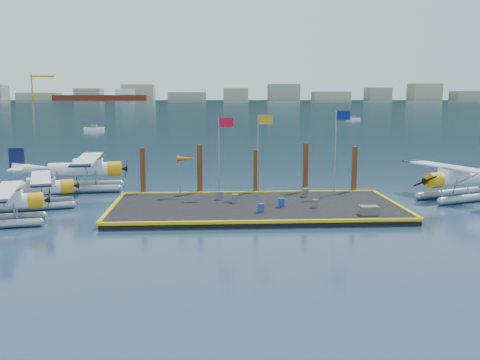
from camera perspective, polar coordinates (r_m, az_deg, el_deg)
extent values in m
plane|color=navy|center=(37.86, 1.68, -3.30)|extent=(4000.00, 4000.00, 0.00)
cube|color=black|center=(37.81, 1.68, -3.00)|extent=(20.00, 10.00, 0.40)
cube|color=black|center=(1136.88, -3.24, 8.58)|extent=(3000.00, 500.00, 0.30)
cube|color=#540E0C|center=(914.10, -14.67, 8.46)|extent=(150.00, 22.00, 10.00)
cube|color=white|center=(907.22, -12.19, 9.11)|extent=(30.00, 16.00, 12.00)
cylinder|color=gold|center=(978.04, -21.31, 9.21)|extent=(2.40, 2.40, 44.00)
cube|color=black|center=(1441.20, -3.31, 13.44)|extent=(2200.00, 500.00, 240.00)
cone|color=black|center=(1575.49, -16.25, 8.35)|extent=(1400.00, 1400.00, 520.00)
cone|color=black|center=(1587.55, -5.11, 8.67)|extent=(1300.00, 1300.00, 430.00)
cone|color=black|center=(1528.26, 10.12, 8.56)|extent=(1100.00, 1100.00, 360.00)
cone|color=#4E6268|center=(2360.29, 15.42, 8.49)|extent=(1300.00, 1300.00, 560.00)
cone|color=#4E6268|center=(2382.34, 23.12, 8.09)|extent=(1000.00, 1000.00, 420.00)
cube|color=white|center=(36.54, -23.72, -1.67)|extent=(2.11, 1.35, 0.80)
cube|color=black|center=(36.47, -23.32, -1.39)|extent=(1.41, 1.17, 0.49)
cylinder|color=#FAA30D|center=(36.37, -20.92, -2.05)|extent=(1.08, 1.19, 1.03)
cube|color=black|center=(36.29, -19.74, -2.01)|extent=(0.45, 1.95, 1.00)
cube|color=white|center=(36.47, -23.76, -0.99)|extent=(2.93, 8.09, 0.11)
cube|color=#0A1234|center=(40.20, -22.97, -0.08)|extent=(1.47, 1.05, 0.12)
cylinder|color=#959CA2|center=(42.42, -21.29, -2.21)|extent=(5.41, 2.11, 0.53)
cylinder|color=#959CA2|center=(40.51, -21.33, -2.72)|extent=(5.41, 2.11, 0.53)
cylinder|color=white|center=(41.25, -21.16, -0.82)|extent=(4.23, 2.13, 0.97)
cube|color=white|center=(41.20, -20.45, -0.35)|extent=(2.15, 1.50, 0.80)
cube|color=black|center=(41.17, -20.09, -0.09)|extent=(1.46, 1.25, 0.49)
cylinder|color=#FAA30D|center=(41.27, -17.97, -0.64)|extent=(1.15, 1.24, 1.03)
cube|color=black|center=(41.30, -16.92, -0.59)|extent=(0.63, 1.90, 1.00)
cube|color=white|center=(41.13, -20.48, 0.26)|extent=(3.60, 8.02, 0.11)
cube|color=#0A1234|center=(44.91, -20.48, 0.95)|extent=(1.50, 1.15, 0.12)
cube|color=#0A1234|center=(37.36, -20.48, -0.58)|extent=(1.50, 1.15, 0.12)
cylinder|color=#959CA2|center=(48.92, -16.67, -0.47)|extent=(6.89, 1.34, 0.66)
cylinder|color=#959CA2|center=(46.54, -17.05, -0.96)|extent=(6.89, 1.34, 0.66)
cylinder|color=white|center=(47.48, -16.67, 1.07)|extent=(5.24, 1.72, 1.22)
cube|color=white|center=(47.35, -15.90, 1.56)|extent=(2.54, 1.45, 1.00)
cube|color=black|center=(47.28, -15.51, 1.83)|extent=(1.66, 1.31, 0.61)
cylinder|color=#FAA30D|center=(47.18, -13.21, 1.16)|extent=(1.23, 1.39, 1.28)
cube|color=black|center=(47.12, -12.07, 1.19)|extent=(0.31, 2.46, 1.24)
cube|color=white|center=(47.28, -15.93, 2.22)|extent=(2.63, 10.07, 0.13)
cube|color=#0A1234|center=(51.98, -15.31, 2.83)|extent=(1.75, 1.15, 0.14)
cube|color=#0A1234|center=(42.60, -16.67, 1.48)|extent=(1.75, 1.15, 0.14)
cube|color=#0A1234|center=(48.31, -22.72, 2.07)|extent=(1.22, 0.25, 1.88)
cube|color=white|center=(48.37, -22.54, 1.23)|extent=(1.36, 3.84, 0.11)
cylinder|color=#959CA2|center=(44.62, 23.50, -1.76)|extent=(6.14, 2.97, 0.62)
cylinder|color=#959CA2|center=(46.10, 21.39, -1.31)|extent=(6.14, 2.97, 0.62)
cylinder|color=white|center=(44.98, 22.36, 0.18)|extent=(4.86, 2.84, 1.13)
cube|color=white|center=(44.48, 21.85, 0.59)|extent=(2.52, 1.90, 0.93)
cube|color=black|center=(44.23, 21.60, 0.83)|extent=(1.74, 1.54, 0.57)
cylinder|color=#FAA30D|center=(43.05, 19.96, -0.05)|extent=(1.40, 1.49, 1.19)
cube|color=black|center=(42.44, 19.13, -0.13)|extent=(0.92, 2.14, 1.15)
cube|color=white|center=(44.41, 21.89, 1.25)|extent=(4.91, 9.16, 0.12)
cube|color=#0A1234|center=(47.49, 17.99, 1.92)|extent=(1.78, 1.44, 0.13)
cylinder|color=#59595E|center=(38.46, -0.53, -1.99)|extent=(0.47, 0.47, 0.66)
cylinder|color=#59595E|center=(37.27, 8.04, -2.50)|extent=(0.41, 0.41, 0.58)
cylinder|color=#1C3C9A|center=(37.29, 4.45, -2.40)|extent=(0.44, 0.44, 0.62)
cylinder|color=#1C3C9A|center=(35.48, 2.25, -3.00)|extent=(0.41, 0.41, 0.58)
cylinder|color=#59595E|center=(41.21, 7.01, -1.32)|extent=(0.46, 0.46, 0.65)
cylinder|color=#59595E|center=(39.73, -2.14, -1.67)|extent=(0.44, 0.44, 0.62)
cube|color=#59595E|center=(35.73, 13.59, -3.16)|extent=(1.16, 0.77, 0.58)
cylinder|color=gray|center=(40.92, -2.26, 2.45)|extent=(0.08, 0.08, 6.00)
cube|color=red|center=(40.71, -1.51, 6.16)|extent=(1.10, 0.03, 0.70)
cylinder|color=gray|center=(41.07, 1.93, 2.62)|extent=(0.08, 0.08, 6.20)
cube|color=orange|center=(40.91, 2.72, 6.45)|extent=(1.10, 0.03, 0.70)
cylinder|color=gray|center=(42.03, 10.11, 2.84)|extent=(0.08, 0.08, 6.50)
cube|color=navy|center=(41.96, 10.96, 6.77)|extent=(1.10, 0.03, 0.70)
cylinder|color=gray|center=(41.17, -6.43, 0.33)|extent=(0.07, 0.07, 3.00)
cone|color=#D1560B|center=(40.96, -5.76, 2.28)|extent=(1.40, 0.44, 0.44)
cylinder|color=#472614|center=(42.99, -10.31, 0.75)|extent=(0.44, 0.44, 4.00)
cylinder|color=#472614|center=(42.67, -4.31, 0.94)|extent=(0.44, 0.44, 4.20)
cylinder|color=#472614|center=(42.86, 1.72, 0.73)|extent=(0.44, 0.44, 3.80)
cylinder|color=#472614|center=(43.36, 7.00, 1.10)|extent=(0.44, 0.44, 4.30)
cylinder|color=#472614|center=(44.27, 12.09, 0.93)|extent=(0.44, 0.44, 4.00)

